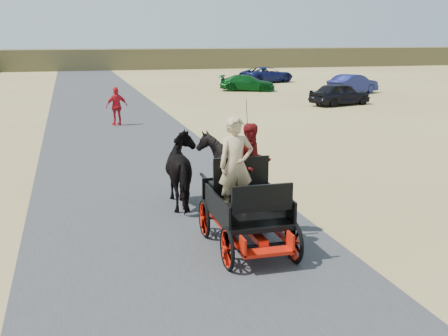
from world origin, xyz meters
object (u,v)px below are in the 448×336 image
object	(u,v)px
pedestrian	(117,106)
car_d	(267,75)
car_c	(247,83)
horse_right	(231,168)
carriage	(246,230)
car_b	(353,84)
car_a	(340,94)
horse_left	(186,171)

from	to	relation	value
pedestrian	car_d	xyz separation A→B (m)	(14.56, 20.68, -0.19)
pedestrian	car_c	bearing A→B (deg)	-143.07
horse_right	pedestrian	size ratio (longest dim) A/B	0.98
pedestrian	car_d	world-z (taller)	pedestrian
carriage	car_d	size ratio (longest dim) A/B	0.50
carriage	car_b	world-z (taller)	car_b
car_a	car_c	bearing A→B (deg)	-1.29
horse_right	car_b	xyz separation A→B (m)	(15.49, 22.91, -0.17)
horse_right	car_c	distance (m)	28.30
horse_left	pedestrian	distance (m)	12.92
horse_right	car_b	bearing A→B (deg)	-124.06
car_d	pedestrian	bearing A→B (deg)	125.88
carriage	horse_left	distance (m)	3.09
car_a	car_b	size ratio (longest dim) A/B	0.93
horse_right	car_a	distance (m)	20.70
car_c	car_d	world-z (taller)	car_d
car_b	car_d	distance (m)	10.97
horse_left	car_c	xyz separation A→B (m)	(10.12, 26.82, -0.26)
horse_left	car_c	size ratio (longest dim) A/B	0.50
carriage	horse_left	xyz separation A→B (m)	(-0.55, 3.00, 0.49)
horse_left	car_b	distance (m)	28.28
horse_left	car_a	xyz separation A→B (m)	(12.68, 17.16, -0.20)
car_b	car_a	bearing A→B (deg)	120.79
pedestrian	car_d	distance (m)	25.29
car_a	car_d	bearing A→B (deg)	-20.96
horse_right	carriage	bearing A→B (deg)	79.61
car_d	horse_left	bearing A→B (deg)	138.32
horse_right	car_d	bearing A→B (deg)	-111.10
car_c	carriage	bearing A→B (deg)	-175.14
carriage	horse_left	bearing A→B (deg)	100.39
car_b	pedestrian	bearing A→B (deg)	95.36
pedestrian	car_c	distance (m)	17.50
horse_right	pedestrian	world-z (taller)	pedestrian
carriage	car_a	xyz separation A→B (m)	(12.13, 20.16, 0.29)
horse_right	car_d	size ratio (longest dim) A/B	0.35
horse_right	pedestrian	distance (m)	13.01
car_a	car_c	world-z (taller)	car_a
car_c	horse_left	bearing A→B (deg)	-178.01
car_c	car_d	distance (m)	7.83
pedestrian	carriage	bearing A→B (deg)	78.05
carriage	pedestrian	world-z (taller)	pedestrian
car_a	car_c	size ratio (longest dim) A/B	0.95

